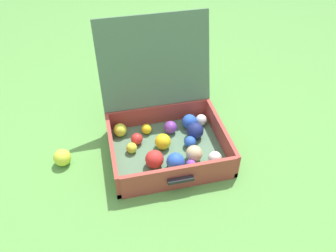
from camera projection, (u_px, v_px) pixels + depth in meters
The scene contains 3 objects.
ground_plane at pixel (152, 155), 1.62m from camera, with size 16.00×16.00×0.00m, color #569342.
open_suitcase at pixel (166, 126), 1.60m from camera, with size 0.53×0.58×0.55m.
stray_ball_on_grass at pixel (62, 158), 1.55m from camera, with size 0.08×0.08×0.08m, color #CCDB38.
Camera 1 is at (-0.18, -1.12, 1.16)m, focal length 37.06 mm.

